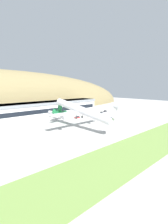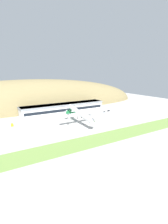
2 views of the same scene
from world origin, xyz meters
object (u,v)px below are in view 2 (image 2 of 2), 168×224
Objects in this scene: jetway_0 at (70,112)px; traffic_cone_0 at (22,126)px; service_car_2 at (108,111)px; traffic_cone_1 at (91,116)px; cargo_airplane at (80,114)px; service_car_0 at (93,113)px; service_car_3 at (84,115)px; terminal_building at (64,108)px; service_car_1 at (104,112)px; fuel_truck at (9,125)px.

traffic_cone_0 is (-56.91, -14.30, -3.71)m from jetway_0.
traffic_cone_1 is at bearing -162.28° from service_car_2.
service_car_0 is at bearing 41.10° from cargo_airplane.
traffic_cone_0 is at bearing -176.58° from service_car_3.
jetway_0 reaches higher than service_car_0.
terminal_building reaches higher than traffic_cone_1.
service_car_2 is at bearing 20.40° from service_car_1.
fuel_truck is (-120.36, -3.28, 0.91)m from service_car_2.
cargo_airplane is 11.91× the size of service_car_3.
terminal_building is 36.35m from service_car_0.
cargo_airplane is at bearing -24.18° from traffic_cone_0.
service_car_3 is 0.62× the size of fuel_truck.
jetway_0 reaches higher than traffic_cone_0.
service_car_0 is 17.07m from service_car_3.
cargo_airplane reaches higher than service_car_0.
jetway_0 is 3.41× the size of service_car_0.
traffic_cone_1 is at bearing 37.83° from cargo_airplane.
service_car_0 is 23.63m from service_car_2.
terminal_building is 38.14m from traffic_cone_1.
traffic_cone_1 is at bearing -50.03° from service_car_3.
service_car_3 is at bearing -177.65° from service_car_1.
cargo_airplane is 35.15m from service_car_3.
service_car_3 is at bearing -160.11° from service_car_0.
jetway_0 is (-0.29, -16.61, -2.60)m from terminal_building.
traffic_cone_1 is (75.46, -1.97, 0.00)m from traffic_cone_0.
service_car_2 is 0.55× the size of fuel_truck.
terminal_building is at bearing 119.05° from traffic_cone_1.
service_car_1 is at bearing 3.10° from traffic_cone_0.
fuel_truck is (-67.32, -8.54, -2.47)m from jetway_0.
service_car_2 is 110.32m from traffic_cone_0.
cargo_airplane is 34.59m from traffic_cone_1.
cargo_airplane reaches higher than traffic_cone_1.
service_car_2 is (9.73, 3.62, -0.01)m from service_car_1.
fuel_truck is 12.65× the size of traffic_cone_1.
fuel_truck is at bearing 179.83° from service_car_1.
terminal_building is 50.36m from service_car_1.
traffic_cone_0 is at bearing -28.97° from fuel_truck.
service_car_3 is at bearing 129.97° from traffic_cone_1.
terminal_building is at bearing 157.49° from service_car_2.
traffic_cone_1 is (26.04, 20.22, -10.48)m from cargo_airplane.
jetway_0 is 3.95× the size of service_car_1.
service_car_3 is at bearing -37.06° from jetway_0.
traffic_cone_1 is at bearing -132.22° from service_car_0.
service_car_1 is at bearing 16.65° from traffic_cone_1.
jetway_0 is 53.40m from service_car_2.
jetway_0 is 3.75× the size of service_car_2.
service_car_1 is 0.52× the size of fuel_truck.
service_car_1 is at bearing 28.53° from cargo_airplane.
cargo_airplane is 58.71m from service_car_1.
fuel_truck is 12.65× the size of traffic_cone_0.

